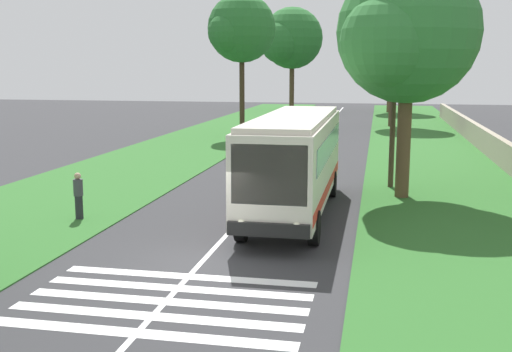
{
  "coord_description": "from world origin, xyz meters",
  "views": [
    {
      "loc": [
        -15.98,
        -4.78,
        5.46
      ],
      "look_at": [
        5.47,
        -0.54,
        1.6
      ],
      "focal_mm": 43.46,
      "sensor_mm": 36.0,
      "label": 1
    }
  ],
  "objects": [
    {
      "name": "ground",
      "position": [
        0.0,
        0.0,
        0.0
      ],
      "size": [
        160.0,
        160.0,
        0.0
      ],
      "primitive_type": "plane",
      "color": "#333335"
    },
    {
      "name": "grass_verge_left",
      "position": [
        15.0,
        8.2,
        0.02
      ],
      "size": [
        120.0,
        8.0,
        0.04
      ],
      "primitive_type": "cube",
      "color": "#2D6628",
      "rests_on": "ground"
    },
    {
      "name": "grass_verge_right",
      "position": [
        15.0,
        -8.2,
        0.02
      ],
      "size": [
        120.0,
        8.0,
        0.04
      ],
      "primitive_type": "cube",
      "color": "#2D6628",
      "rests_on": "ground"
    },
    {
      "name": "centre_line",
      "position": [
        15.0,
        0.0,
        0.0
      ],
      "size": [
        110.0,
        0.16,
        0.01
      ],
      "primitive_type": "cube",
      "color": "silver",
      "rests_on": "ground"
    },
    {
      "name": "coach_bus",
      "position": [
        6.5,
        -1.8,
        2.15
      ],
      "size": [
        11.16,
        2.62,
        3.73
      ],
      "color": "silver",
      "rests_on": "ground"
    },
    {
      "name": "zebra_crossing",
      "position": [
        -2.79,
        0.0,
        0.0
      ],
      "size": [
        4.05,
        6.8,
        0.01
      ],
      "color": "silver",
      "rests_on": "ground"
    },
    {
      "name": "trailing_car_0",
      "position": [
        22.59,
        1.66,
        0.67
      ],
      "size": [
        4.3,
        1.78,
        1.43
      ],
      "color": "gold",
      "rests_on": "ground"
    },
    {
      "name": "trailing_car_1",
      "position": [
        32.45,
        2.06,
        0.67
      ],
      "size": [
        4.3,
        1.78,
        1.43
      ],
      "color": "black",
      "rests_on": "ground"
    },
    {
      "name": "trailing_car_2",
      "position": [
        39.59,
        1.6,
        0.67
      ],
      "size": [
        4.3,
        1.78,
        1.43
      ],
      "color": "navy",
      "rests_on": "ground"
    },
    {
      "name": "roadside_tree_left_0",
      "position": [
        61.71,
        6.25,
        8.79
      ],
      "size": [
        8.81,
        7.57,
        12.74
      ],
      "color": "#4C3826",
      "rests_on": "grass_verge_left"
    },
    {
      "name": "roadside_tree_left_1",
      "position": [
        31.87,
        5.89,
        8.28
      ],
      "size": [
        5.95,
        5.26,
        11.0
      ],
      "color": "#3D2D1E",
      "rests_on": "grass_verge_left"
    },
    {
      "name": "roadside_tree_right_0",
      "position": [
        10.4,
        -5.71,
        6.71
      ],
      "size": [
        6.66,
        5.81,
        9.73
      ],
      "color": "brown",
      "rests_on": "grass_verge_right"
    },
    {
      "name": "roadside_tree_right_1",
      "position": [
        61.35,
        -5.8,
        8.21
      ],
      "size": [
        8.09,
        6.53,
        11.64
      ],
      "color": "brown",
      "rests_on": "grass_verge_right"
    },
    {
      "name": "roadside_tree_right_2",
      "position": [
        42.86,
        -5.83,
        8.44
      ],
      "size": [
        7.19,
        6.33,
        11.72
      ],
      "color": "#4C3826",
      "rests_on": "grass_verge_right"
    },
    {
      "name": "utility_pole",
      "position": [
        12.58,
        -5.43,
        4.05
      ],
      "size": [
        0.24,
        1.4,
        7.73
      ],
      "color": "#473828",
      "rests_on": "grass_verge_right"
    },
    {
      "name": "roadside_wall",
      "position": [
        20.0,
        -11.6,
        0.77
      ],
      "size": [
        70.0,
        0.4,
        1.47
      ],
      "primitive_type": "cube",
      "color": "#9E937F",
      "rests_on": "grass_verge_right"
    },
    {
      "name": "pedestrian",
      "position": [
        4.17,
        5.72,
        0.91
      ],
      "size": [
        0.34,
        0.34,
        1.69
      ],
      "color": "#26262D",
      "rests_on": "grass_verge_left"
    }
  ]
}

